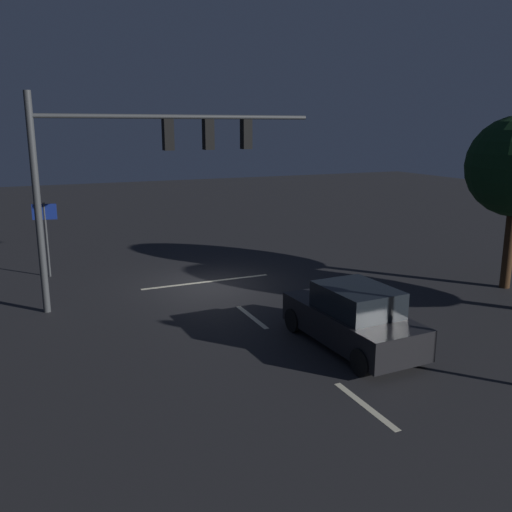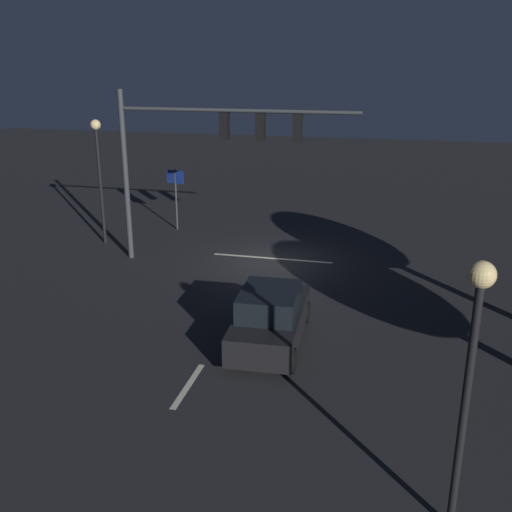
% 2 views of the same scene
% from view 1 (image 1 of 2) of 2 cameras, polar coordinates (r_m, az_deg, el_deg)
% --- Properties ---
extents(ground_plane, '(80.00, 80.00, 0.00)m').
position_cam_1_polar(ground_plane, '(20.49, -4.90, -2.91)').
color(ground_plane, '#232326').
extents(traffic_signal_assembly, '(9.29, 0.47, 6.76)m').
position_cam_1_polar(traffic_signal_assembly, '(18.20, -11.43, 10.31)').
color(traffic_signal_assembly, '#383A3D').
rests_on(traffic_signal_assembly, ground_plane).
extents(lane_dash_far, '(0.16, 2.20, 0.01)m').
position_cam_1_polar(lane_dash_far, '(16.94, -0.44, -6.38)').
color(lane_dash_far, beige).
rests_on(lane_dash_far, ground_plane).
extents(lane_dash_mid, '(0.16, 2.20, 0.01)m').
position_cam_1_polar(lane_dash_mid, '(12.14, 11.31, -15.04)').
color(lane_dash_mid, beige).
rests_on(lane_dash_mid, ground_plane).
extents(stop_bar, '(5.00, 0.16, 0.01)m').
position_cam_1_polar(stop_bar, '(20.76, -5.17, -2.69)').
color(stop_bar, beige).
rests_on(stop_bar, ground_plane).
extents(car_approaching, '(2.05, 4.43, 1.70)m').
position_cam_1_polar(car_approaching, '(14.72, 10.07, -6.41)').
color(car_approaching, black).
rests_on(car_approaching, ground_plane).
extents(route_sign, '(0.89, 0.26, 2.91)m').
position_cam_1_polar(route_sign, '(22.46, -21.13, 3.16)').
color(route_sign, '#383A3D').
rests_on(route_sign, ground_plane).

